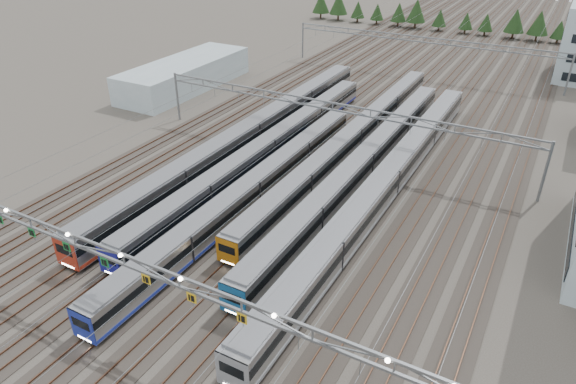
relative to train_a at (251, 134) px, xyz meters
The scene contains 13 objects.
ground 38.07m from the train_a, 72.78° to the right, with size 400.00×400.00×0.00m, color #47423A.
track_bed 64.69m from the train_a, 79.98° to the left, with size 54.00×260.00×5.42m.
train_a is the anchor object (origin of this frame).
train_b 5.46m from the train_a, 34.46° to the right, with size 2.70×59.20×3.52m.
train_c 16.93m from the train_a, 57.88° to the right, with size 2.68×51.27×3.48m.
train_d 14.93m from the train_a, 25.28° to the left, with size 2.66×64.39×3.45m.
train_e 18.02m from the train_a, ahead, with size 2.77×61.23×3.61m.
train_f 22.91m from the train_a, 10.81° to the right, with size 2.93×67.70×3.82m.
gantry_near 38.41m from the train_a, 72.90° to the right, with size 56.36×0.61×8.08m.
gantry_mid 12.55m from the train_a, 18.19° to the left, with size 56.36×0.36×8.00m.
gantry_far 50.15m from the train_a, 76.99° to the left, with size 56.36×0.36×8.00m.
west_shed 31.92m from the train_a, 146.28° to the left, with size 10.00×30.00×5.28m, color #A3BBC2.
treeline 93.43m from the train_a, 81.69° to the left, with size 100.10×5.60×7.02m.
Camera 1 is at (27.30, -22.43, 32.18)m, focal length 32.00 mm.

